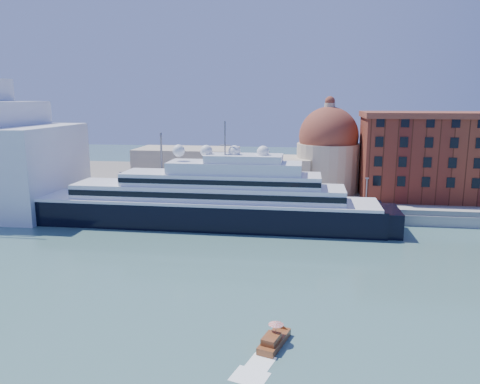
# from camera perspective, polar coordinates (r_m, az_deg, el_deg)

# --- Properties ---
(ground) EXTENTS (400.00, 400.00, 0.00)m
(ground) POSITION_cam_1_polar(r_m,az_deg,el_deg) (85.81, -3.09, -8.32)
(ground) COLOR #38615F
(ground) RESTS_ON ground
(quay) EXTENTS (180.00, 10.00, 2.50)m
(quay) POSITION_cam_1_polar(r_m,az_deg,el_deg) (117.60, 0.15, -2.20)
(quay) COLOR gray
(quay) RESTS_ON ground
(land) EXTENTS (260.00, 72.00, 2.00)m
(land) POSITION_cam_1_polar(r_m,az_deg,el_deg) (157.49, 2.26, 1.19)
(land) COLOR slate
(land) RESTS_ON ground
(quay_fence) EXTENTS (180.00, 0.10, 1.20)m
(quay_fence) POSITION_cam_1_polar(r_m,az_deg,el_deg) (112.84, -0.17, -1.82)
(quay_fence) COLOR slate
(quay_fence) RESTS_ON quay
(superyacht) EXTENTS (93.57, 12.97, 27.97)m
(superyacht) POSITION_cam_1_polar(r_m,az_deg,el_deg) (108.41, -6.45, -1.51)
(superyacht) COLOR black
(superyacht) RESTS_ON ground
(service_barge) EXTENTS (11.37, 4.54, 2.50)m
(service_barge) POSITION_cam_1_polar(r_m,az_deg,el_deg) (124.38, -24.44, -2.74)
(service_barge) COLOR white
(service_barge) RESTS_ON ground
(water_taxi) EXTENTS (3.77, 6.54, 2.95)m
(water_taxi) POSITION_cam_1_polar(r_m,az_deg,el_deg) (58.40, 4.14, -17.54)
(water_taxi) COLOR brown
(water_taxi) RESTS_ON ground
(warehouse) EXTENTS (43.00, 19.00, 23.25)m
(warehouse) POSITION_cam_1_polar(r_m,az_deg,el_deg) (136.81, 23.47, 4.12)
(warehouse) COLOR brown
(warehouse) RESTS_ON land
(church) EXTENTS (66.00, 18.00, 25.50)m
(church) POSITION_cam_1_polar(r_m,az_deg,el_deg) (138.39, 4.17, 3.90)
(church) COLOR beige
(church) RESTS_ON land
(lamp_posts) EXTENTS (120.80, 2.40, 18.00)m
(lamp_posts) POSITION_cam_1_polar(r_m,az_deg,el_deg) (116.65, -6.14, 1.93)
(lamp_posts) COLOR slate
(lamp_posts) RESTS_ON quay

